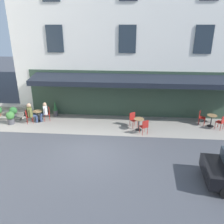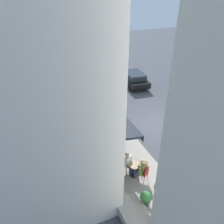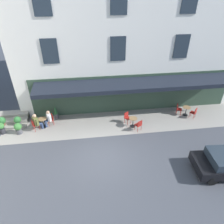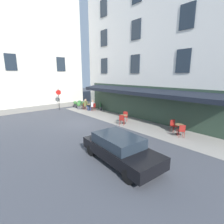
{
  "view_description": "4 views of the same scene",
  "coord_description": "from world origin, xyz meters",
  "px_view_note": "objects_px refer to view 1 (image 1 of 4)",
  "views": [
    {
      "loc": [
        -1.91,
        9.92,
        6.05
      ],
      "look_at": [
        -0.87,
        -2.88,
        1.07
      ],
      "focal_mm": 36.23,
      "sensor_mm": 36.0,
      "label": 1
    },
    {
      "loc": [
        11.73,
        -7.86,
        8.88
      ],
      "look_at": [
        -0.57,
        -2.84,
        1.3
      ],
      "focal_mm": 35.85,
      "sensor_mm": 36.0,
      "label": 2
    },
    {
      "loc": [
        0.6,
        9.08,
        9.19
      ],
      "look_at": [
        -0.98,
        -2.93,
        1.28
      ],
      "focal_mm": 32.24,
      "sensor_mm": 36.0,
      "label": 3
    },
    {
      "loc": [
        -12.42,
        7.4,
        4.19
      ],
      "look_at": [
        -1.37,
        -2.32,
        0.88
      ],
      "focal_mm": 26.52,
      "sensor_mm": 36.0,
      "label": 4
    }
  ],
  "objects_px": {
    "cafe_table_near_entrance": "(38,115)",
    "cafe_chair_red_back_row": "(221,121)",
    "seated_companion_in_white": "(44,111)",
    "potted_plant_entrance_right": "(10,117)",
    "potted_plant_entrance_left": "(13,112)",
    "cafe_table_mid_terrace": "(211,119)",
    "cafe_table_streetside": "(139,123)",
    "cafe_chair_red_corner_right": "(201,116)",
    "seated_patron_in_olive": "(31,112)",
    "cafe_chair_red_kerbside": "(133,118)",
    "potted_plant_mid_terrace": "(55,109)",
    "cafe_chair_red_corner_left": "(48,113)",
    "cafe_chair_red_facing_street": "(144,126)",
    "cafe_chair_red_near_door": "(28,115)"
  },
  "relations": [
    {
      "from": "seated_companion_in_white",
      "to": "potted_plant_entrance_left",
      "type": "relative_size",
      "value": 1.53
    },
    {
      "from": "cafe_chair_red_facing_street",
      "to": "potted_plant_entrance_right",
      "type": "distance_m",
      "value": 8.59
    },
    {
      "from": "seated_companion_in_white",
      "to": "potted_plant_entrance_left",
      "type": "bearing_deg",
      "value": -5.3
    },
    {
      "from": "cafe_chair_red_near_door",
      "to": "cafe_chair_red_kerbside",
      "type": "distance_m",
      "value": 6.81
    },
    {
      "from": "cafe_chair_red_facing_street",
      "to": "cafe_table_streetside",
      "type": "bearing_deg",
      "value": -61.09
    },
    {
      "from": "cafe_table_mid_terrace",
      "to": "cafe_table_streetside",
      "type": "bearing_deg",
      "value": 11.69
    },
    {
      "from": "cafe_table_mid_terrace",
      "to": "potted_plant_entrance_left",
      "type": "distance_m",
      "value": 13.09
    },
    {
      "from": "cafe_table_near_entrance",
      "to": "cafe_chair_red_corner_left",
      "type": "xyz_separation_m",
      "value": [
        -0.58,
        -0.25,
        0.06
      ]
    },
    {
      "from": "cafe_chair_red_back_row",
      "to": "cafe_chair_red_kerbside",
      "type": "bearing_deg",
      "value": -0.47
    },
    {
      "from": "cafe_table_near_entrance",
      "to": "cafe_chair_red_back_row",
      "type": "distance_m",
      "value": 11.64
    },
    {
      "from": "cafe_table_near_entrance",
      "to": "cafe_chair_red_corner_left",
      "type": "height_order",
      "value": "cafe_chair_red_corner_left"
    },
    {
      "from": "cafe_chair_red_facing_street",
      "to": "cafe_chair_red_corner_right",
      "type": "bearing_deg",
      "value": -154.69
    },
    {
      "from": "cafe_chair_red_kerbside",
      "to": "potted_plant_mid_terrace",
      "type": "height_order",
      "value": "potted_plant_mid_terrace"
    },
    {
      "from": "cafe_table_near_entrance",
      "to": "cafe_table_streetside",
      "type": "bearing_deg",
      "value": 173.21
    },
    {
      "from": "cafe_table_streetside",
      "to": "cafe_chair_red_near_door",
      "type": "bearing_deg",
      "value": -3.62
    },
    {
      "from": "seated_patron_in_olive",
      "to": "potted_plant_entrance_right",
      "type": "distance_m",
      "value": 1.34
    },
    {
      "from": "cafe_chair_red_corner_right",
      "to": "cafe_chair_red_facing_street",
      "type": "xyz_separation_m",
      "value": [
        3.7,
        1.75,
        0.0
      ]
    },
    {
      "from": "cafe_chair_red_back_row",
      "to": "cafe_chair_red_kerbside",
      "type": "height_order",
      "value": "same"
    },
    {
      "from": "cafe_chair_red_corner_left",
      "to": "seated_patron_in_olive",
      "type": "height_order",
      "value": "seated_patron_in_olive"
    },
    {
      "from": "cafe_table_mid_terrace",
      "to": "cafe_chair_red_facing_street",
      "type": "distance_m",
      "value": 4.54
    },
    {
      "from": "potted_plant_mid_terrace",
      "to": "cafe_chair_red_kerbside",
      "type": "bearing_deg",
      "value": 166.13
    },
    {
      "from": "cafe_chair_red_kerbside",
      "to": "potted_plant_mid_terrace",
      "type": "xyz_separation_m",
      "value": [
        5.45,
        -1.34,
        -0.01
      ]
    },
    {
      "from": "cafe_table_near_entrance",
      "to": "cafe_chair_red_corner_right",
      "type": "height_order",
      "value": "cafe_chair_red_corner_right"
    },
    {
      "from": "potted_plant_entrance_right",
      "to": "seated_companion_in_white",
      "type": "bearing_deg",
      "value": -161.3
    },
    {
      "from": "cafe_chair_red_kerbside",
      "to": "cafe_table_streetside",
      "type": "bearing_deg",
      "value": 123.24
    },
    {
      "from": "cafe_chair_red_corner_right",
      "to": "seated_companion_in_white",
      "type": "distance_m",
      "value": 10.25
    },
    {
      "from": "cafe_chair_red_near_door",
      "to": "cafe_chair_red_facing_street",
      "type": "height_order",
      "value": "same"
    },
    {
      "from": "cafe_chair_red_near_door",
      "to": "potted_plant_mid_terrace",
      "type": "height_order",
      "value": "potted_plant_mid_terrace"
    },
    {
      "from": "seated_companion_in_white",
      "to": "cafe_chair_red_back_row",
      "type": "bearing_deg",
      "value": 177.62
    },
    {
      "from": "cafe_chair_red_back_row",
      "to": "cafe_table_streetside",
      "type": "relative_size",
      "value": 1.21
    },
    {
      "from": "potted_plant_entrance_left",
      "to": "potted_plant_entrance_right",
      "type": "xyz_separation_m",
      "value": [
        -0.25,
        0.89,
        -0.01
      ]
    },
    {
      "from": "seated_companion_in_white",
      "to": "cafe_table_mid_terrace",
      "type": "bearing_deg",
      "value": 179.99
    },
    {
      "from": "cafe_chair_red_corner_right",
      "to": "cafe_table_streetside",
      "type": "relative_size",
      "value": 1.21
    },
    {
      "from": "seated_companion_in_white",
      "to": "seated_patron_in_olive",
      "type": "bearing_deg",
      "value": 27.58
    },
    {
      "from": "cafe_chair_red_facing_street",
      "to": "potted_plant_mid_terrace",
      "type": "distance_m",
      "value": 6.56
    },
    {
      "from": "cafe_chair_red_corner_right",
      "to": "seated_patron_in_olive",
      "type": "xyz_separation_m",
      "value": [
        10.98,
        0.63,
        0.17
      ]
    },
    {
      "from": "cafe_table_mid_terrace",
      "to": "potted_plant_mid_terrace",
      "type": "height_order",
      "value": "potted_plant_mid_terrace"
    },
    {
      "from": "cafe_chair_red_back_row",
      "to": "seated_companion_in_white",
      "type": "bearing_deg",
      "value": -2.38
    },
    {
      "from": "seated_companion_in_white",
      "to": "potted_plant_entrance_right",
      "type": "height_order",
      "value": "seated_companion_in_white"
    },
    {
      "from": "potted_plant_mid_terrace",
      "to": "cafe_table_near_entrance",
      "type": "bearing_deg",
      "value": 52.64
    },
    {
      "from": "cafe_chair_red_back_row",
      "to": "cafe_chair_red_kerbside",
      "type": "relative_size",
      "value": 1.0
    },
    {
      "from": "cafe_chair_red_back_row",
      "to": "potted_plant_mid_terrace",
      "type": "height_order",
      "value": "potted_plant_mid_terrace"
    },
    {
      "from": "cafe_chair_red_facing_street",
      "to": "seated_companion_in_white",
      "type": "relative_size",
      "value": 0.71
    },
    {
      "from": "cafe_chair_red_near_door",
      "to": "potted_plant_entrance_right",
      "type": "height_order",
      "value": "cafe_chair_red_near_door"
    },
    {
      "from": "cafe_chair_red_near_door",
      "to": "cafe_chair_red_facing_street",
      "type": "bearing_deg",
      "value": 172.33
    },
    {
      "from": "cafe_chair_red_near_door",
      "to": "cafe_table_streetside",
      "type": "height_order",
      "value": "cafe_chair_red_near_door"
    },
    {
      "from": "cafe_chair_red_back_row",
      "to": "potted_plant_mid_terrace",
      "type": "distance_m",
      "value": 10.9
    },
    {
      "from": "cafe_table_near_entrance",
      "to": "potted_plant_entrance_left",
      "type": "bearing_deg",
      "value": -11.24
    },
    {
      "from": "potted_plant_entrance_left",
      "to": "potted_plant_entrance_right",
      "type": "bearing_deg",
      "value": 105.78
    },
    {
      "from": "cafe_chair_red_facing_street",
      "to": "seated_patron_in_olive",
      "type": "bearing_deg",
      "value": -8.76
    }
  ]
}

